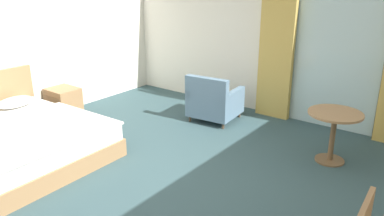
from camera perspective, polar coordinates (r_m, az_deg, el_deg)
The scene contains 9 objects.
ground at distance 4.73m, azimuth -5.27°, elevation -11.68°, with size 6.84×6.82×0.10m, color #334C51.
wall_back at distance 6.80m, azimuth 12.72°, elevation 9.68°, with size 6.44×0.12×2.59m, color white.
wall_left at distance 6.72m, azimuth -26.27°, elevation 8.06°, with size 0.12×6.42×2.59m, color white.
balcony_glass_door at distance 6.41m, azimuth 20.40°, elevation 6.96°, with size 1.43×0.02×2.28m, color silver.
curtain_panel_left at distance 6.63m, azimuth 12.46°, elevation 8.66°, with size 0.60×0.10×2.40m, color tan.
bed at distance 5.71m, azimuth -24.67°, elevation -4.33°, with size 2.25×1.91×0.98m.
nightstand at distance 7.01m, azimuth -18.51°, elevation 0.72°, with size 0.51×0.45×0.52m.
armchair_by_window at distance 6.50m, azimuth 3.27°, elevation 0.91°, with size 0.82×0.81×0.81m.
round_cafe_table at distance 5.33m, azimuth 20.35°, elevation -2.42°, with size 0.69×0.69×0.69m.
Camera 1 is at (2.77, -2.96, 2.39)m, focal length 35.88 mm.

